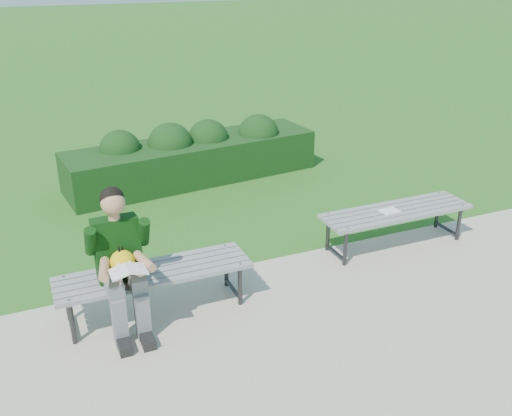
# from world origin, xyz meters

# --- Properties ---
(ground) EXTENTS (80.00, 80.00, 0.00)m
(ground) POSITION_xyz_m (0.00, 0.00, 0.00)
(ground) COLOR #236D19
(ground) RESTS_ON ground
(walkway) EXTENTS (30.00, 3.50, 0.02)m
(walkway) POSITION_xyz_m (0.00, -1.75, 0.01)
(walkway) COLOR beige
(walkway) RESTS_ON ground
(hedge) EXTENTS (3.88, 1.37, 0.91)m
(hedge) POSITION_xyz_m (0.14, 2.83, 0.39)
(hedge) COLOR #1A4315
(hedge) RESTS_ON ground
(bench_left) EXTENTS (1.80, 0.50, 0.46)m
(bench_left) POSITION_xyz_m (-1.29, -0.51, 0.42)
(bench_left) COLOR slate
(bench_left) RESTS_ON walkway
(bench_right) EXTENTS (1.80, 0.50, 0.46)m
(bench_right) POSITION_xyz_m (1.61, -0.24, 0.42)
(bench_right) COLOR slate
(bench_right) RESTS_ON walkway
(seated_boy) EXTENTS (0.56, 0.76, 1.31)m
(seated_boy) POSITION_xyz_m (-1.59, -0.60, 0.71)
(seated_boy) COLOR gray
(seated_boy) RESTS_ON walkway
(paper_sheet) EXTENTS (0.23, 0.18, 0.01)m
(paper_sheet) POSITION_xyz_m (1.51, -0.24, 0.47)
(paper_sheet) COLOR white
(paper_sheet) RESTS_ON bench_right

